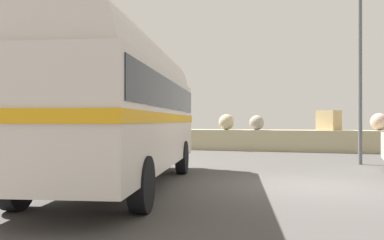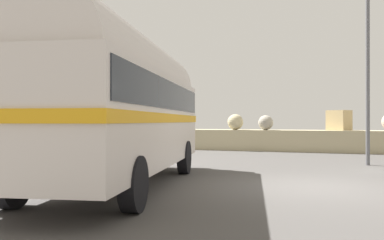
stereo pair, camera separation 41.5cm
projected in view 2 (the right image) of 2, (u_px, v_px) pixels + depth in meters
ground at (314, 187)px, 9.67m from camera, size 32.00×26.00×0.02m
breakwater at (331, 137)px, 20.75m from camera, size 31.36×1.97×2.44m
vintage_coach at (120, 100)px, 9.69m from camera, size 4.11×8.89×3.70m
lamp_post at (365, 54)px, 14.44m from camera, size 0.91×0.68×6.95m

